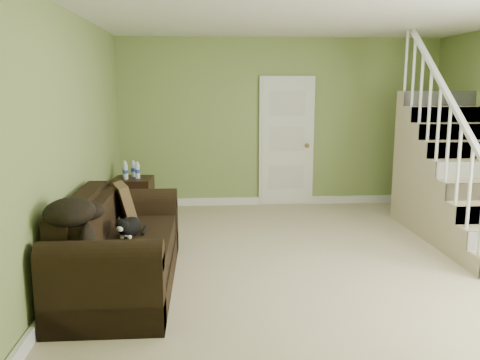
{
  "coord_description": "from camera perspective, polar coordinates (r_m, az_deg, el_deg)",
  "views": [
    {
      "loc": [
        -1.18,
        -5.16,
        1.87
      ],
      "look_at": [
        -0.8,
        0.28,
        0.86
      ],
      "focal_mm": 38.0,
      "sensor_mm": 36.0,
      "label": 1
    }
  ],
  "objects": [
    {
      "name": "banana",
      "position": [
        4.35,
        -14.05,
        -8.24
      ],
      "size": [
        0.13,
        0.21,
        0.06
      ],
      "primitive_type": "ellipsoid",
      "rotation": [
        0.0,
        0.0,
        0.37
      ],
      "color": "yellow",
      "rests_on": "sofa"
    },
    {
      "name": "sofa",
      "position": [
        4.97,
        -13.61,
        -7.84
      ],
      "size": [
        0.94,
        2.17,
        0.86
      ],
      "color": "black",
      "rests_on": "floor"
    },
    {
      "name": "wall_front",
      "position": [
        2.74,
        21.66,
        -2.21
      ],
      "size": [
        5.0,
        0.04,
        2.6
      ],
      "primitive_type": "cube",
      "color": "#7D934F",
      "rests_on": "floor"
    },
    {
      "name": "baseboard_left",
      "position": [
        5.61,
        -17.26,
        -8.77
      ],
      "size": [
        0.04,
        5.5,
        0.12
      ],
      "primitive_type": "cube",
      "color": "white",
      "rests_on": "floor"
    },
    {
      "name": "wall_left",
      "position": [
        5.35,
        -18.29,
        3.89
      ],
      "size": [
        0.04,
        5.5,
        2.6
      ],
      "primitive_type": "cube",
      "color": "#7D934F",
      "rests_on": "floor"
    },
    {
      "name": "floor",
      "position": [
        5.61,
        8.49,
        -9.06
      ],
      "size": [
        5.0,
        5.5,
        0.01
      ],
      "primitive_type": "cube",
      "color": "tan",
      "rests_on": "ground"
    },
    {
      "name": "wall_back",
      "position": [
        8.01,
        4.51,
        6.42
      ],
      "size": [
        5.0,
        0.04,
        2.6
      ],
      "primitive_type": "cube",
      "color": "#7D934F",
      "rests_on": "floor"
    },
    {
      "name": "staircase",
      "position": [
        7.01,
        23.03,
        -0.42
      ],
      "size": [
        1.0,
        2.51,
        2.82
      ],
      "color": "tan",
      "rests_on": "floor"
    },
    {
      "name": "baseboard_back",
      "position": [
        8.17,
        4.42,
        -2.31
      ],
      "size": [
        5.0,
        0.04,
        0.12
      ],
      "primitive_type": "cube",
      "color": "white",
      "rests_on": "floor"
    },
    {
      "name": "throw_pillow",
      "position": [
        5.55,
        -12.73,
        -2.42
      ],
      "size": [
        0.31,
        0.44,
        0.41
      ],
      "primitive_type": "cube",
      "rotation": [
        0.0,
        -0.24,
        0.33
      ],
      "color": "#43291B",
      "rests_on": "sofa"
    },
    {
      "name": "door",
      "position": [
        8.01,
        5.24,
        4.3
      ],
      "size": [
        0.86,
        0.12,
        2.02
      ],
      "color": "white",
      "rests_on": "floor"
    },
    {
      "name": "throw_blanket",
      "position": [
        4.24,
        -18.58,
        -3.41
      ],
      "size": [
        0.5,
        0.59,
        0.21
      ],
      "primitive_type": "ellipsoid",
      "rotation": [
        0.0,
        0.0,
        0.23
      ],
      "color": "black",
      "rests_on": "sofa"
    },
    {
      "name": "cat",
      "position": [
        4.92,
        -12.29,
        -5.18
      ],
      "size": [
        0.27,
        0.5,
        0.24
      ],
      "rotation": [
        0.0,
        0.0,
        -0.27
      ],
      "color": "black",
      "rests_on": "sofa"
    },
    {
      "name": "side_table",
      "position": [
        7.2,
        -11.87,
        -2.13
      ],
      "size": [
        0.55,
        0.55,
        0.85
      ],
      "rotation": [
        0.0,
        0.0,
        -0.06
      ],
      "color": "black",
      "rests_on": "floor"
    },
    {
      "name": "ceiling",
      "position": [
        5.34,
        9.29,
        18.26
      ],
      "size": [
        5.0,
        5.5,
        0.01
      ],
      "primitive_type": "cube",
      "color": "white",
      "rests_on": "wall_back"
    }
  ]
}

